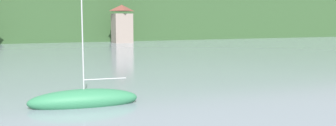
% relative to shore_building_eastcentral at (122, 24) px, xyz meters
% --- Properties ---
extents(wooded_hillside, '(352.00, 60.03, 31.56)m').
position_rel_shore_building_eastcentral_xyz_m(wooded_hillside, '(-4.12, 39.72, 2.88)').
color(wooded_hillside, '#2D4C28').
rests_on(wooded_hillside, ground_plane).
extents(shore_building_eastcentral, '(4.37, 4.44, 8.88)m').
position_rel_shore_building_eastcentral_xyz_m(shore_building_eastcentral, '(0.00, 0.00, 0.00)').
color(shore_building_eastcentral, gray).
rests_on(shore_building_eastcentral, ground_plane).
extents(sailboat_mid_2, '(6.51, 2.43, 8.07)m').
position_rel_shore_building_eastcentral_xyz_m(sailboat_mid_2, '(-20.91, -62.25, -3.99)').
color(sailboat_mid_2, '#2D754C').
rests_on(sailboat_mid_2, ground_plane).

